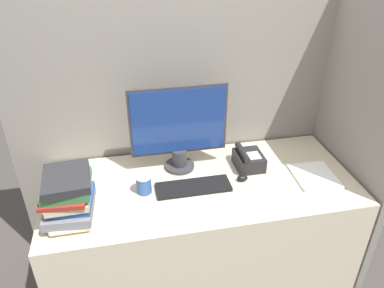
{
  "coord_description": "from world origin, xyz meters",
  "views": [
    {
      "loc": [
        -0.38,
        -1.24,
        1.95
      ],
      "look_at": [
        -0.05,
        0.4,
        0.95
      ],
      "focal_mm": 35.0,
      "sensor_mm": 36.0,
      "label": 1
    }
  ],
  "objects": [
    {
      "name": "cubicle_panel_rear",
      "position": [
        0.0,
        0.77,
        0.88
      ],
      "size": [
        2.09,
        0.04,
        1.76
      ],
      "color": "gray",
      "rests_on": "ground_plane"
    },
    {
      "name": "cubicle_panel_right",
      "position": [
        0.88,
        0.4,
        0.88
      ],
      "size": [
        0.04,
        0.79,
        1.76
      ],
      "color": "gray",
      "rests_on": "ground_plane"
    },
    {
      "name": "desk",
      "position": [
        0.0,
        0.37,
        0.36
      ],
      "size": [
        1.69,
        0.73,
        0.72
      ],
      "color": "beige",
      "rests_on": "ground_plane"
    },
    {
      "name": "monitor",
      "position": [
        -0.09,
        0.54,
        0.97
      ],
      "size": [
        0.54,
        0.17,
        0.5
      ],
      "color": "#333338",
      "rests_on": "desk"
    },
    {
      "name": "keyboard",
      "position": [
        -0.05,
        0.32,
        0.73
      ],
      "size": [
        0.4,
        0.13,
        0.02
      ],
      "color": "black",
      "rests_on": "desk"
    },
    {
      "name": "mouse",
      "position": [
        0.22,
        0.34,
        0.74
      ],
      "size": [
        0.06,
        0.04,
        0.03
      ],
      "color": "black",
      "rests_on": "desk"
    },
    {
      "name": "coffee_cup",
      "position": [
        -0.31,
        0.35,
        0.77
      ],
      "size": [
        0.08,
        0.08,
        0.1
      ],
      "color": "#335999",
      "rests_on": "desk"
    },
    {
      "name": "book_stack",
      "position": [
        -0.67,
        0.23,
        0.84
      ],
      "size": [
        0.24,
        0.31,
        0.24
      ],
      "color": "gold",
      "rests_on": "desk"
    },
    {
      "name": "desk_telephone",
      "position": [
        0.3,
        0.46,
        0.77
      ],
      "size": [
        0.15,
        0.18,
        0.12
      ],
      "color": "black",
      "rests_on": "desk"
    },
    {
      "name": "paper_pile",
      "position": [
        0.63,
        0.29,
        0.73
      ],
      "size": [
        0.23,
        0.26,
        0.02
      ],
      "color": "white",
      "rests_on": "desk"
    }
  ]
}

